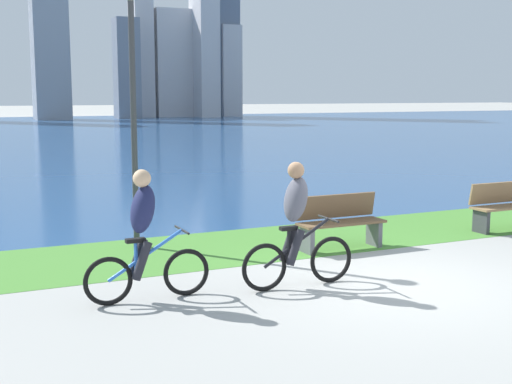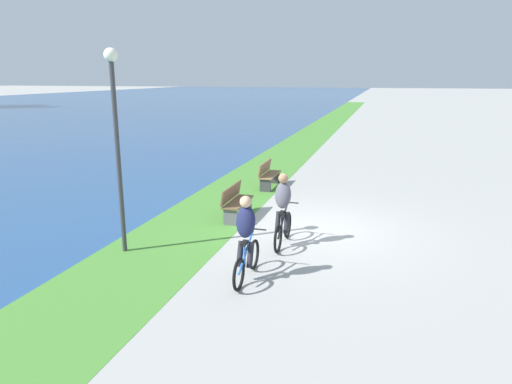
% 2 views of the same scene
% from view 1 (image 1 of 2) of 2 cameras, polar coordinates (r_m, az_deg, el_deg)
% --- Properties ---
extents(ground_plane, '(300.00, 300.00, 0.00)m').
position_cam_1_polar(ground_plane, '(9.42, 11.51, -7.57)').
color(ground_plane, '#9E9E99').
extents(grass_strip_bayside, '(120.00, 2.55, 0.01)m').
position_cam_1_polar(grass_strip_bayside, '(11.85, 3.01, -4.11)').
color(grass_strip_bayside, '#478433').
rests_on(grass_strip_bayside, ground).
extents(bay_water_surface, '(300.00, 68.54, 0.00)m').
position_cam_1_polar(bay_water_surface, '(46.16, -18.15, 4.73)').
color(bay_water_surface, navy).
rests_on(bay_water_surface, ground).
extents(cyclist_lead, '(1.64, 0.52, 1.68)m').
position_cam_1_polar(cyclist_lead, '(8.87, 3.45, -2.85)').
color(cyclist_lead, black).
rests_on(cyclist_lead, ground).
extents(cyclist_trailing, '(1.60, 0.52, 1.65)m').
position_cam_1_polar(cyclist_trailing, '(8.39, -9.45, -3.66)').
color(cyclist_trailing, black).
rests_on(cyclist_trailing, ground).
extents(bench_near_path, '(1.50, 0.47, 0.90)m').
position_cam_1_polar(bench_near_path, '(11.22, 7.10, -2.55)').
color(bench_near_path, brown).
rests_on(bench_near_path, ground).
extents(bench_far_along_path, '(1.50, 0.47, 0.90)m').
position_cam_1_polar(bench_far_along_path, '(13.55, 20.41, -1.14)').
color(bench_far_along_path, olive).
rests_on(bench_far_along_path, ground).
extents(lamppost_tall, '(0.28, 0.28, 4.31)m').
position_cam_1_polar(lamppost_tall, '(11.31, -10.42, 9.35)').
color(lamppost_tall, '#38383D').
rests_on(lamppost_tall, ground).
extents(city_skyline_far_shore, '(50.01, 11.82, 26.91)m').
position_cam_1_polar(city_skyline_far_shore, '(73.37, -15.36, 13.88)').
color(city_skyline_far_shore, slate).
rests_on(city_skyline_far_shore, ground).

